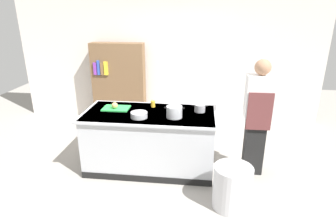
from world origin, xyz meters
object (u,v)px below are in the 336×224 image
object	(u,v)px
trash_bin	(232,187)
onion	(115,105)
stock_pot	(174,112)
person_chef	(257,116)
sauce_pan	(200,108)
juice_cup	(153,104)
mixing_bowl	(139,115)
bookshelf	(119,84)

from	to	relation	value
trash_bin	onion	bearing A→B (deg)	152.19
onion	stock_pot	xyz separation A→B (m)	(0.93, -0.22, 0.02)
stock_pot	person_chef	bearing A→B (deg)	7.80
sauce_pan	juice_cup	world-z (taller)	sauce_pan
mixing_bowl	trash_bin	bearing A→B (deg)	-26.04
trash_bin	sauce_pan	bearing A→B (deg)	114.13
sauce_pan	mixing_bowl	size ratio (longest dim) A/B	0.96
sauce_pan	mixing_bowl	bearing A→B (deg)	-157.84
mixing_bowl	trash_bin	distance (m)	1.58
trash_bin	juice_cup	bearing A→B (deg)	136.73
onion	juice_cup	size ratio (longest dim) A/B	0.95
onion	bookshelf	distance (m)	1.78
sauce_pan	bookshelf	xyz separation A→B (m)	(-1.72, 1.66, -0.10)
trash_bin	bookshelf	bearing A→B (deg)	129.38
stock_pot	bookshelf	world-z (taller)	bookshelf
juice_cup	stock_pot	bearing A→B (deg)	-47.16
sauce_pan	mixing_bowl	xyz separation A→B (m)	(-0.85, -0.35, -0.02)
sauce_pan	person_chef	bearing A→B (deg)	-8.27
sauce_pan	mixing_bowl	world-z (taller)	sauce_pan
stock_pot	sauce_pan	xyz separation A→B (m)	(0.36, 0.28, -0.03)
onion	person_chef	xyz separation A→B (m)	(2.11, -0.05, -0.05)
bookshelf	stock_pot	bearing A→B (deg)	-54.77
trash_bin	person_chef	size ratio (longest dim) A/B	0.32
mixing_bowl	person_chef	xyz separation A→B (m)	(1.67, 0.23, -0.03)
stock_pot	person_chef	world-z (taller)	person_chef
mixing_bowl	onion	bearing A→B (deg)	147.31
onion	mixing_bowl	bearing A→B (deg)	-32.69
stock_pot	bookshelf	xyz separation A→B (m)	(-1.37, 1.94, -0.13)
mixing_bowl	bookshelf	distance (m)	2.19
person_chef	mixing_bowl	bearing A→B (deg)	79.95
mixing_bowl	sauce_pan	bearing A→B (deg)	22.16
juice_cup	trash_bin	xyz separation A→B (m)	(1.17, -1.10, -0.67)
stock_pot	mixing_bowl	distance (m)	0.50
onion	person_chef	world-z (taller)	person_chef
person_chef	bookshelf	size ratio (longest dim) A/B	1.01
person_chef	juice_cup	bearing A→B (deg)	63.28
stock_pot	mixing_bowl	world-z (taller)	stock_pot
trash_bin	person_chef	bearing A→B (deg)	65.94
sauce_pan	bookshelf	distance (m)	2.39
person_chef	trash_bin	bearing A→B (deg)	138.13
juice_cup	mixing_bowl	bearing A→B (deg)	-104.27
onion	bookshelf	bearing A→B (deg)	104.20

